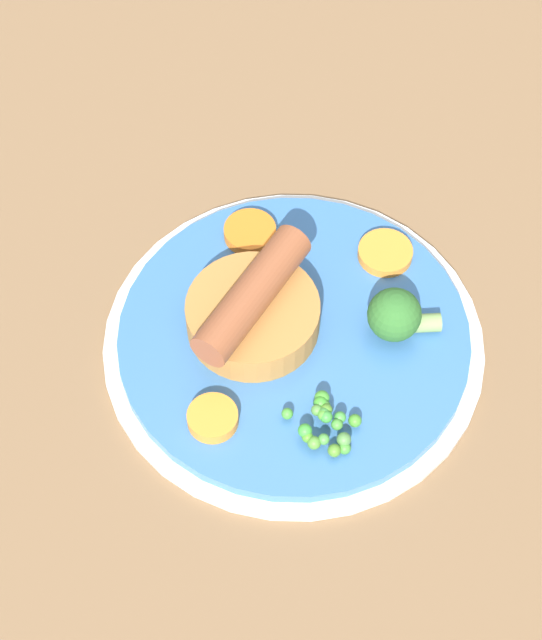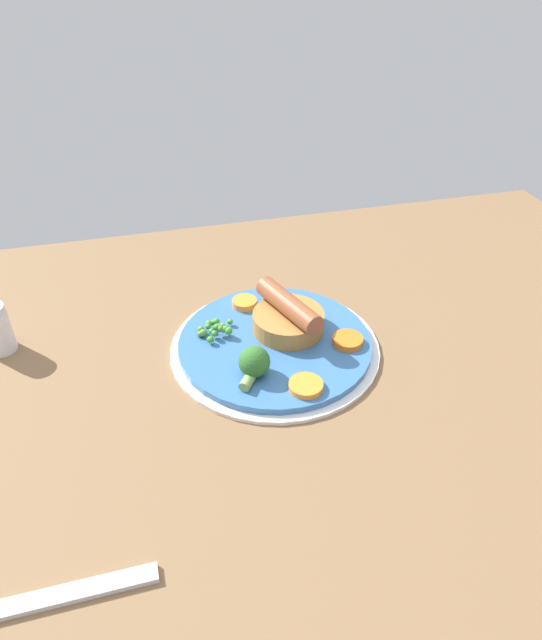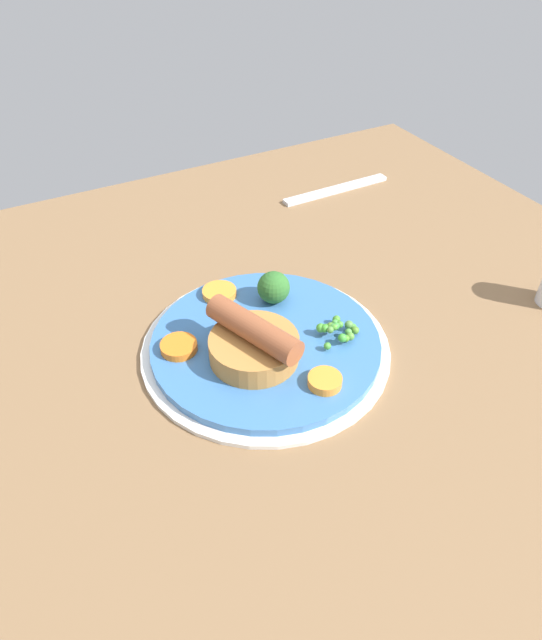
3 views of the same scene
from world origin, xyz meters
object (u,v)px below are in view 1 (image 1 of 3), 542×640
sausage_pudding (253,310)px  broccoli_floret_near (396,315)px  pea_pile (326,423)px  carrot_slice_1 (385,253)px  carrot_slice_3 (213,418)px  carrot_slice_4 (250,232)px  dinner_plate (294,340)px

sausage_pudding → broccoli_floret_near: bearing=-60.0°
pea_pile → carrot_slice_1: 14.67cm
carrot_slice_3 → carrot_slice_4: size_ratio=0.88×
pea_pile → carrot_slice_4: bearing=159.6°
carrot_slice_1 → broccoli_floret_near: bearing=-35.6°
pea_pile → carrot_slice_3: pea_pile is taller
sausage_pudding → carrot_slice_3: (4.27, -6.52, -1.47)cm
pea_pile → broccoli_floret_near: size_ratio=1.00×
pea_pile → carrot_slice_4: pea_pile is taller
carrot_slice_1 → carrot_slice_4: size_ratio=1.03×
dinner_plate → carrot_slice_3: carrot_slice_3 is taller
sausage_pudding → carrot_slice_4: bearing=34.0°
dinner_plate → carrot_slice_4: carrot_slice_4 is taller
dinner_plate → carrot_slice_4: 9.05cm
broccoli_floret_near → carrot_slice_4: (-12.45, -2.82, -1.33)cm
carrot_slice_3 → pea_pile: bearing=47.5°
pea_pile → carrot_slice_1: pea_pile is taller
broccoli_floret_near → carrot_slice_3: (-1.88, -13.89, -1.29)cm
carrot_slice_1 → carrot_slice_3: carrot_slice_3 is taller
dinner_plate → broccoli_floret_near: (3.93, 5.58, 2.59)cm
sausage_pudding → pea_pile: bearing=-117.6°
broccoli_floret_near → carrot_slice_1: (-5.09, 3.65, -1.39)cm
carrot_slice_1 → carrot_slice_4: carrot_slice_4 is taller
pea_pile → carrot_slice_3: 7.24cm
dinner_plate → carrot_slice_4: size_ratio=6.92×
broccoli_floret_near → carrot_slice_1: bearing=-90.9°
pea_pile → broccoli_floret_near: bearing=109.3°
carrot_slice_1 → pea_pile: bearing=-56.5°
carrot_slice_1 → carrot_slice_3: (3.21, -17.54, 0.10)cm
sausage_pudding → pea_pile: sausage_pudding is taller
dinner_plate → carrot_slice_1: carrot_slice_1 is taller
broccoli_floret_near → carrot_slice_3: 14.08cm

